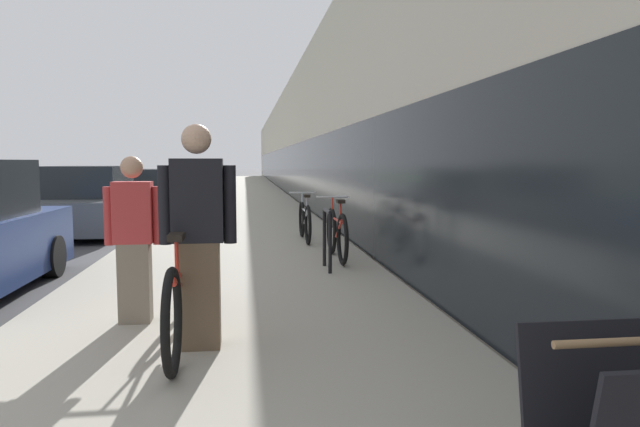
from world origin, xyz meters
The scene contains 10 objects.
sidewalk_slab centered at (5.80, 21.00, 0.08)m, with size 4.18×70.00×0.16m.
storefront_facade centered at (12.92, 29.00, 2.62)m, with size 10.01×70.00×5.24m.
tandem_bicycle centered at (5.43, 1.48, 0.57)m, with size 0.52×2.71×0.98m.
person_rider centered at (5.57, 1.14, 1.06)m, with size 0.61×0.24×1.80m.
person_bystander centered at (4.92, 1.96, 0.94)m, with size 0.53×0.21×1.56m.
bike_rack_hoop centered at (7.08, 4.31, 0.67)m, with size 0.05×0.60×0.84m.
cruiser_bike_nearest centered at (7.35, 5.14, 0.56)m, with size 0.52×1.80×0.95m.
cruiser_bike_middle centered at (7.07, 7.25, 0.54)m, with size 0.52×1.83×0.91m.
vintage_roadster_curbside centered at (2.38, 10.41, 0.70)m, with size 1.83×4.69×1.56m.
parked_sedan_far centered at (2.51, 15.99, 0.64)m, with size 1.82×4.04×1.41m.
Camera 1 is at (5.95, -3.48, 1.66)m, focal length 32.00 mm.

